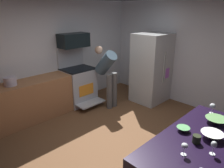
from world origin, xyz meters
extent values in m
cube|color=brown|center=(0.00, 0.00, -0.01)|extent=(5.20, 4.80, 0.02)
cube|color=silver|center=(0.00, 2.34, 1.30)|extent=(5.20, 0.12, 2.60)
cube|color=silver|center=(2.54, 0.00, 1.30)|extent=(0.12, 4.80, 2.60)
cube|color=#9E6640|center=(-0.90, 1.98, 0.45)|extent=(2.40, 0.60, 0.90)
cube|color=#B2B6BF|center=(0.54, 1.96, 0.46)|extent=(0.76, 0.64, 0.92)
cube|color=black|center=(0.54, 1.96, 0.94)|extent=(0.76, 0.64, 0.03)
cube|color=#B2B6BF|center=(0.54, 2.25, 1.21)|extent=(0.76, 0.06, 0.52)
cube|color=orange|center=(0.54, 1.63, 0.45)|extent=(0.44, 0.01, 0.28)
cube|color=#B2B6BF|center=(0.54, 1.48, 0.14)|extent=(0.72, 0.33, 0.03)
cube|color=black|center=(0.54, 2.06, 1.64)|extent=(0.74, 0.38, 0.34)
cube|color=silver|center=(2.03, 0.76, 0.90)|extent=(0.89, 0.76, 1.79)
cylinder|color=silver|center=(1.99, 0.36, 0.99)|extent=(0.02, 0.02, 0.81)
cylinder|color=silver|center=(2.07, 0.36, 0.99)|extent=(0.02, 0.02, 0.81)
cube|color=#BA60CE|center=(2.19, 0.37, 0.81)|extent=(0.20, 0.01, 0.26)
cylinder|color=#585858|center=(0.88, 1.15, 0.45)|extent=(0.14, 0.14, 0.89)
cylinder|color=#585858|center=(1.05, 1.15, 0.45)|extent=(0.14, 0.14, 0.89)
cylinder|color=#465D70|center=(0.96, 1.36, 1.12)|extent=(0.30, 0.64, 0.66)
sphere|color=tan|center=(0.96, 1.62, 1.40)|extent=(0.20, 0.20, 0.20)
cone|color=#5F9251|center=(0.32, -1.50, 0.94)|extent=(0.29, 0.29, 0.07)
cone|color=white|center=(-0.09, -1.60, 0.94)|extent=(0.26, 0.26, 0.08)
cone|color=#519657|center=(-0.18, -1.28, 0.93)|extent=(0.16, 0.16, 0.05)
cylinder|color=silver|center=(-0.60, -1.51, 0.90)|extent=(0.06, 0.06, 0.01)
cylinder|color=silver|center=(-0.60, -1.51, 0.95)|extent=(0.01, 0.01, 0.08)
ellipsoid|color=silver|center=(-0.60, -1.51, 1.01)|extent=(0.07, 0.07, 0.06)
cylinder|color=silver|center=(-0.38, -1.71, 0.90)|extent=(0.06, 0.06, 0.01)
cylinder|color=silver|center=(-0.38, -1.71, 0.95)|extent=(0.01, 0.01, 0.08)
ellipsoid|color=silver|center=(-0.38, -1.71, 1.02)|extent=(0.06, 0.06, 0.07)
cylinder|color=silver|center=(0.56, -1.35, 0.90)|extent=(0.06, 0.06, 0.01)
cylinder|color=silver|center=(0.56, -1.35, 0.95)|extent=(0.01, 0.01, 0.08)
ellipsoid|color=silver|center=(0.56, -1.35, 1.02)|extent=(0.08, 0.08, 0.07)
cylinder|color=black|center=(-0.30, -1.51, 0.95)|extent=(0.09, 0.09, 0.09)
cylinder|color=#B7B0C6|center=(-1.10, 1.98, 0.99)|extent=(0.25, 0.25, 0.18)
camera|label=1|loc=(-2.40, -2.25, 2.33)|focal=33.08mm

